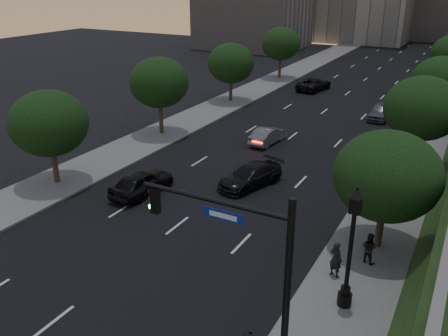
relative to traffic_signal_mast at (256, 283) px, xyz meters
The scene contains 22 objects.
ground 9.22m from the traffic_signal_mast, 164.03° to the left, with size 160.00×160.00×0.00m, color black.
road_surface 33.53m from the traffic_signal_mast, 104.12° to the left, with size 16.00×140.00×0.02m, color black.
sidewalk_right 32.59m from the traffic_signal_mast, 86.25° to the left, with size 4.50×140.00×0.15m, color slate.
sidewalk_left 37.36m from the traffic_signal_mast, 119.62° to the left, with size 4.50×140.00×0.15m, color slate.
office_block_filler 80.04m from the traffic_signal_mast, 115.26° to the left, with size 18.00×16.00×14.00m, color gray.
tree_right_a 10.56m from the traffic_signal_mast, 78.14° to the left, with size 5.20×5.20×6.24m.
tree_right_b 22.45m from the traffic_signal_mast, 84.45° to the left, with size 5.20×5.20×6.74m.
tree_right_c 35.39m from the traffic_signal_mast, 86.49° to the left, with size 5.20×5.20×6.24m.
tree_left_a 20.23m from the traffic_signal_mast, 155.69° to the left, with size 5.00×5.00×6.34m.
tree_left_b 27.45m from the traffic_signal_mast, 132.20° to the left, with size 5.00×5.00×6.71m.
tree_left_c 38.09m from the traffic_signal_mast, 118.94° to the left, with size 5.00×5.00×6.34m.
tree_left_d 50.80m from the traffic_signal_mast, 111.28° to the left, with size 5.00×5.00×6.71m.
traffic_signal_mast is the anchor object (origin of this frame).
street_lamp 5.32m from the traffic_signal_mast, 68.26° to the left, with size 0.64×0.64×5.62m.
sedan_near_left 16.06m from the traffic_signal_mast, 141.85° to the left, with size 1.88×4.68×1.59m, color black.
sedan_mid_left 24.59m from the traffic_signal_mast, 112.42° to the left, with size 1.45×4.15×1.37m, color slate.
sedan_far_left 44.81m from the traffic_signal_mast, 105.81° to the left, with size 2.48×5.38×1.50m, color black.
sedan_near_right 16.03m from the traffic_signal_mast, 115.96° to the left, with size 2.00×4.93×1.43m, color black.
sedan_far_right 34.55m from the traffic_signal_mast, 94.33° to the left, with size 1.84×4.58×1.56m, color #57595F.
pedestrian_a 7.26m from the traffic_signal_mast, 81.72° to the left, with size 0.64×0.42×1.75m, color black.
pedestrian_b 9.21m from the traffic_signal_mast, 76.47° to the left, with size 0.76×0.59×1.56m, color black.
pedestrian_c 14.93m from the traffic_signal_mast, 78.64° to the left, with size 1.08×0.45×1.84m, color black.
Camera 1 is at (13.38, -14.18, 13.05)m, focal length 38.00 mm.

